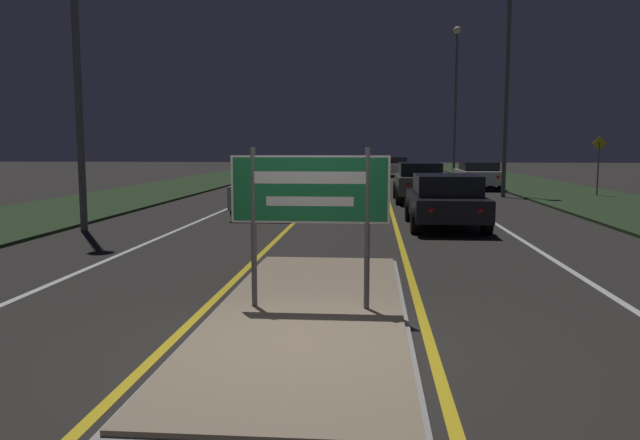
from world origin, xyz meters
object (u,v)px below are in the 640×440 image
(streetlight_right_far, at_px, (456,84))
(car_receding_2, at_px, (478,175))
(car_receding_0, at_px, (445,200))
(car_approaching_1, at_px, (297,176))
(car_receding_3, at_px, (395,166))
(warning_sign, at_px, (599,160))
(car_receding_1, at_px, (419,181))
(highway_sign, at_px, (310,197))
(streetlight_right_near, at_px, (508,55))
(car_approaching_0, at_px, (271,189))

(streetlight_right_far, xyz_separation_m, car_receding_2, (-0.45, -12.78, -5.76))
(car_receding_0, relative_size, car_approaching_1, 0.95)
(car_receding_3, height_order, warning_sign, warning_sign)
(car_receding_0, xyz_separation_m, car_receding_1, (-0.12, 7.86, 0.07))
(warning_sign, bearing_deg, car_receding_1, -160.25)
(car_receding_2, bearing_deg, highway_sign, -104.00)
(car_receding_0, relative_size, warning_sign, 1.75)
(streetlight_right_near, xyz_separation_m, car_approaching_0, (-8.78, -7.25, -5.12))
(car_approaching_1, bearing_deg, streetlight_right_near, -12.20)
(car_receding_1, xyz_separation_m, car_receding_3, (-0.15, 20.95, -0.07))
(streetlight_right_near, height_order, warning_sign, streetlight_right_near)
(highway_sign, distance_m, car_receding_1, 16.98)
(highway_sign, distance_m, car_receding_3, 37.80)
(highway_sign, height_order, car_receding_1, highway_sign)
(streetlight_right_far, xyz_separation_m, warning_sign, (3.76, -17.55, -4.91))
(car_receding_2, height_order, car_approaching_0, car_approaching_0)
(car_receding_0, bearing_deg, streetlight_right_far, 82.31)
(streetlight_right_near, height_order, car_approaching_1, streetlight_right_near)
(highway_sign, relative_size, streetlight_right_near, 0.23)
(car_receding_1, distance_m, car_receding_2, 8.29)
(car_approaching_0, xyz_separation_m, car_approaching_1, (-0.27, 9.20, 0.00))
(streetlight_right_far, relative_size, car_receding_0, 2.37)
(car_receding_3, bearing_deg, warning_sign, -66.71)
(car_receding_0, height_order, car_approaching_1, car_approaching_1)
(streetlight_right_far, bearing_deg, car_receding_2, -92.00)
(streetlight_right_far, relative_size, car_approaching_0, 2.22)
(streetlight_right_near, height_order, car_receding_0, streetlight_right_near)
(streetlight_right_far, bearing_deg, car_approaching_0, -109.71)
(car_receding_1, relative_size, car_receding_3, 1.09)
(car_receding_0, xyz_separation_m, car_receding_3, (-0.27, 28.81, -0.00))
(streetlight_right_near, bearing_deg, highway_sign, -108.15)
(streetlight_right_far, height_order, car_approaching_1, streetlight_right_far)
(car_receding_0, bearing_deg, car_approaching_1, 113.80)
(streetlight_right_near, xyz_separation_m, car_receding_0, (-3.62, -10.36, -5.16))
(car_approaching_1, bearing_deg, highway_sign, -82.66)
(car_receding_0, height_order, car_receding_2, car_receding_0)
(streetlight_right_near, distance_m, car_approaching_0, 12.49)
(highway_sign, bearing_deg, car_approaching_1, 97.34)
(car_receding_0, height_order, car_receding_1, car_receding_1)
(car_approaching_0, relative_size, car_approaching_1, 1.01)
(streetlight_right_near, height_order, streetlight_right_far, streetlight_right_far)
(car_receding_1, bearing_deg, streetlight_right_far, 79.06)
(warning_sign, bearing_deg, car_receding_2, 131.36)
(car_approaching_1, bearing_deg, car_receding_1, -40.02)
(highway_sign, height_order, car_approaching_0, highway_sign)
(car_receding_0, height_order, car_approaching_0, car_approaching_0)
(warning_sign, bearing_deg, streetlight_right_near, -176.33)
(streetlight_right_near, bearing_deg, car_receding_3, 101.91)
(highway_sign, height_order, car_receding_2, highway_sign)
(car_receding_2, bearing_deg, streetlight_right_near, -87.05)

